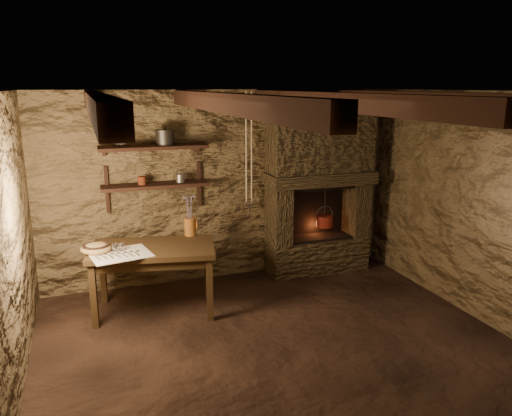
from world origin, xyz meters
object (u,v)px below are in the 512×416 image
object	(u,v)px
stoneware_jug	(190,218)
iron_stockpot	(165,138)
work_table	(154,277)
red_pot	(324,220)
wooden_bowl	(96,249)

from	to	relation	value
stoneware_jug	iron_stockpot	distance (m)	0.98
stoneware_jug	work_table	bearing A→B (deg)	-155.06
stoneware_jug	red_pot	distance (m)	1.88
stoneware_jug	wooden_bowl	size ratio (longest dim) A/B	1.48
wooden_bowl	work_table	bearing A→B (deg)	-0.83
stoneware_jug	red_pot	world-z (taller)	stoneware_jug
work_table	wooden_bowl	bearing A→B (deg)	-169.68
red_pot	iron_stockpot	bearing A→B (deg)	176.64
work_table	iron_stockpot	world-z (taller)	iron_stockpot
wooden_bowl	red_pot	size ratio (longest dim) A/B	0.60
work_table	stoneware_jug	world-z (taller)	stoneware_jug
stoneware_jug	iron_stockpot	size ratio (longest dim) A/B	2.25
red_pot	stoneware_jug	bearing A→B (deg)	-172.86
work_table	red_pot	world-z (taller)	red_pot
wooden_bowl	iron_stockpot	size ratio (longest dim) A/B	1.52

